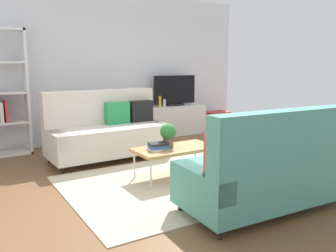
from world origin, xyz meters
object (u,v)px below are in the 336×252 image
(tv, at_px, (175,91))
(bottle_1, at_px, (164,103))
(table_book_0, at_px, (158,149))
(storage_trunk, at_px, (217,121))
(tv_console, at_px, (174,120))
(couch_beige, at_px, (108,131))
(couch_green, at_px, (271,169))
(vase_0, at_px, (149,103))
(potted_plant, at_px, (168,134))
(coffee_table, at_px, (175,149))
(bottle_0, at_px, (160,101))

(tv, relative_size, bottle_1, 6.61)
(tv, relative_size, table_book_0, 4.17)
(storage_trunk, bearing_deg, tv_console, 174.81)
(couch_beige, height_order, tv, tv)
(couch_beige, xyz_separation_m, storage_trunk, (3.05, 0.97, -0.23))
(couch_beige, distance_m, tv_console, 2.22)
(couch_beige, height_order, bottle_1, couch_beige)
(couch_green, xyz_separation_m, vase_0, (0.70, 3.96, 0.27))
(couch_beige, distance_m, tv, 2.27)
(tv_console, xyz_separation_m, storage_trunk, (1.10, -0.10, -0.10))
(table_book_0, bearing_deg, potted_plant, 13.50)
(couch_beige, distance_m, couch_green, 2.92)
(coffee_table, distance_m, bottle_0, 2.74)
(tv, height_order, bottle_0, tv)
(couch_green, relative_size, tv_console, 1.39)
(tv_console, distance_m, vase_0, 0.70)
(vase_0, distance_m, bottle_1, 0.32)
(couch_green, bearing_deg, coffee_table, 104.14)
(potted_plant, bearing_deg, couch_green, -75.73)
(storage_trunk, height_order, bottle_1, bottle_1)
(storage_trunk, bearing_deg, tv, 175.84)
(tv_console, relative_size, vase_0, 9.55)
(couch_beige, bearing_deg, vase_0, -142.60)
(tv_console, relative_size, bottle_1, 9.25)
(tv, bearing_deg, bottle_1, -175.78)
(couch_green, xyz_separation_m, bottle_0, (0.90, 3.87, 0.31))
(couch_green, bearing_deg, couch_beige, 106.09)
(bottle_0, bearing_deg, storage_trunk, -2.32)
(couch_beige, xyz_separation_m, coffee_table, (0.38, -1.42, -0.05))
(couch_green, distance_m, coffee_table, 1.45)
(couch_beige, bearing_deg, bottle_0, -148.61)
(bottle_0, bearing_deg, coffee_table, -115.72)
(couch_green, relative_size, tv, 1.94)
(bottle_1, bearing_deg, bottle_0, 180.00)
(table_book_0, bearing_deg, storage_trunk, 39.32)
(tv_console, bearing_deg, tv, -90.00)
(couch_beige, distance_m, potted_plant, 1.43)
(couch_beige, distance_m, vase_0, 1.78)
(storage_trunk, bearing_deg, table_book_0, -140.68)
(storage_trunk, relative_size, table_book_0, 2.17)
(potted_plant, bearing_deg, couch_beige, 102.13)
(couch_green, xyz_separation_m, tv_console, (1.28, 3.91, -0.12))
(coffee_table, distance_m, potted_plant, 0.23)
(couch_green, distance_m, tv, 4.13)
(tv_console, distance_m, potted_plant, 2.97)
(vase_0, relative_size, bottle_1, 0.97)
(vase_0, height_order, bottle_0, bottle_0)
(tv_console, height_order, storage_trunk, tv_console)
(tv_console, bearing_deg, couch_green, -108.09)
(storage_trunk, distance_m, bottle_1, 1.46)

